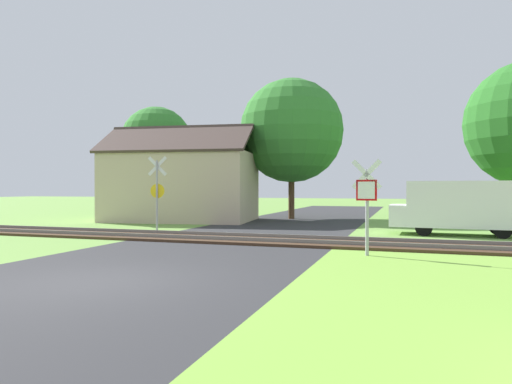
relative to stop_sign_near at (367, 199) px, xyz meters
The scene contains 10 objects.
ground_plane 7.62m from the stop_sign_near, 131.90° to the right, with size 160.00×160.00×0.00m, color #6B9942.
road_asphalt 6.31m from the stop_sign_near, 144.55° to the right, with size 7.61×80.00×0.01m, color #2D2D30.
grass_verge 7.93m from the stop_sign_near, 76.30° to the right, with size 6.00×20.00×0.01m, color #75A83B.
rail_track 5.73m from the stop_sign_near, 154.54° to the left, with size 60.00×2.60×0.22m.
stop_sign_near is the anchor object (origin of this frame).
crossing_sign_far 10.38m from the stop_sign_near, 155.12° to the left, with size 0.87×0.20×3.37m.
house 16.21m from the stop_sign_near, 136.29° to the left, with size 9.45×6.97×5.72m.
tree_left 20.33m from the stop_sign_near, 137.71° to the left, with size 4.74×4.74×7.39m.
tree_center 16.34m from the stop_sign_near, 111.63° to the left, with size 6.56×6.56×8.87m.
mail_truck 7.69m from the stop_sign_near, 66.53° to the left, with size 4.99×2.12×2.24m.
Camera 1 is at (6.04, -7.90, 1.95)m, focal length 32.00 mm.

